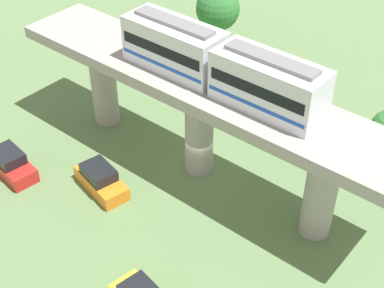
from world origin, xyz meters
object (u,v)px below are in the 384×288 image
train (219,64)px  parked_car_red (11,164)px  parked_car_orange (101,180)px  tree_near_viaduct (218,9)px

train → parked_car_red: (-8.50, 11.11, -8.12)m
train → parked_car_orange: bearing=138.0°
parked_car_red → parked_car_orange: bearing=-57.3°
train → tree_near_viaduct: train is taller
parked_car_orange → tree_near_viaduct: (20.04, 5.80, 3.28)m
train → parked_car_orange: (-5.72, 5.15, -8.12)m
parked_car_red → tree_near_viaduct: (22.82, -0.16, 3.28)m
parked_car_orange → tree_near_viaduct: bearing=28.6°
train → tree_near_viaduct: bearing=37.4°
train → parked_car_red: size_ratio=3.08×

